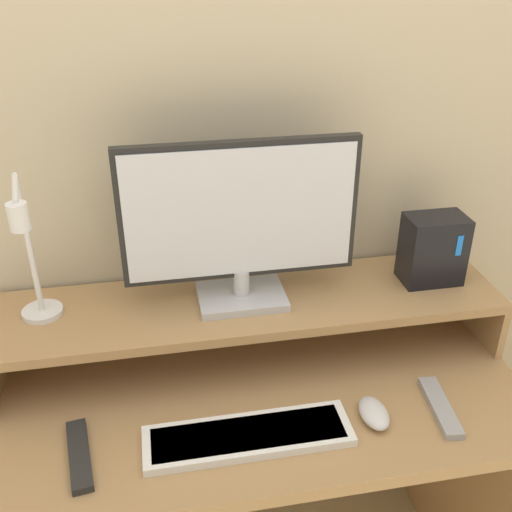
{
  "coord_description": "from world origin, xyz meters",
  "views": [
    {
      "loc": [
        -0.2,
        -0.71,
        1.62
      ],
      "look_at": [
        -0.01,
        0.3,
        1.07
      ],
      "focal_mm": 42.0,
      "sensor_mm": 36.0,
      "label": 1
    }
  ],
  "objects_px": {
    "desk_lamp": "(31,262)",
    "mouse": "(374,413)",
    "remote_control": "(79,455)",
    "remote_secondary": "(440,407)",
    "monitor": "(240,221)",
    "keyboard": "(248,436)",
    "router_dock": "(433,249)"
  },
  "relations": [
    {
      "from": "desk_lamp",
      "to": "mouse",
      "type": "xyz_separation_m",
      "value": [
        0.65,
        -0.24,
        -0.28
      ]
    },
    {
      "from": "remote_control",
      "to": "remote_secondary",
      "type": "bearing_deg",
      "value": -0.47
    },
    {
      "from": "monitor",
      "to": "remote_secondary",
      "type": "height_order",
      "value": "monitor"
    },
    {
      "from": "monitor",
      "to": "keyboard",
      "type": "distance_m",
      "value": 0.43
    },
    {
      "from": "desk_lamp",
      "to": "remote_secondary",
      "type": "xyz_separation_m",
      "value": [
        0.8,
        -0.24,
        -0.29
      ]
    },
    {
      "from": "keyboard",
      "to": "remote_control",
      "type": "relative_size",
      "value": 2.26
    },
    {
      "from": "router_dock",
      "to": "remote_secondary",
      "type": "relative_size",
      "value": 0.93
    },
    {
      "from": "desk_lamp",
      "to": "monitor",
      "type": "bearing_deg",
      "value": 3.61
    },
    {
      "from": "keyboard",
      "to": "remote_control",
      "type": "bearing_deg",
      "value": 177.6
    },
    {
      "from": "remote_control",
      "to": "remote_secondary",
      "type": "relative_size",
      "value": 1.03
    },
    {
      "from": "router_dock",
      "to": "keyboard",
      "type": "relative_size",
      "value": 0.4
    },
    {
      "from": "keyboard",
      "to": "mouse",
      "type": "bearing_deg",
      "value": 1.75
    },
    {
      "from": "mouse",
      "to": "router_dock",
      "type": "bearing_deg",
      "value": 50.46
    },
    {
      "from": "monitor",
      "to": "keyboard",
      "type": "height_order",
      "value": "monitor"
    },
    {
      "from": "router_dock",
      "to": "keyboard",
      "type": "xyz_separation_m",
      "value": [
        -0.49,
        -0.28,
        -0.22
      ]
    },
    {
      "from": "remote_secondary",
      "to": "remote_control",
      "type": "bearing_deg",
      "value": 179.53
    },
    {
      "from": "desk_lamp",
      "to": "router_dock",
      "type": "relative_size",
      "value": 1.98
    },
    {
      "from": "desk_lamp",
      "to": "remote_control",
      "type": "relative_size",
      "value": 1.8
    },
    {
      "from": "remote_control",
      "to": "remote_secondary",
      "type": "height_order",
      "value": "same"
    },
    {
      "from": "router_dock",
      "to": "keyboard",
      "type": "height_order",
      "value": "router_dock"
    },
    {
      "from": "desk_lamp",
      "to": "router_dock",
      "type": "height_order",
      "value": "desk_lamp"
    },
    {
      "from": "desk_lamp",
      "to": "router_dock",
      "type": "xyz_separation_m",
      "value": [
        0.88,
        0.03,
        -0.07
      ]
    },
    {
      "from": "monitor",
      "to": "mouse",
      "type": "bearing_deg",
      "value": -50.19
    },
    {
      "from": "monitor",
      "to": "desk_lamp",
      "type": "bearing_deg",
      "value": -176.39
    },
    {
      "from": "keyboard",
      "to": "remote_secondary",
      "type": "distance_m",
      "value": 0.41
    },
    {
      "from": "router_dock",
      "to": "mouse",
      "type": "distance_m",
      "value": 0.42
    },
    {
      "from": "mouse",
      "to": "monitor",
      "type": "bearing_deg",
      "value": 129.81
    },
    {
      "from": "monitor",
      "to": "remote_secondary",
      "type": "bearing_deg",
      "value": -36.13
    },
    {
      "from": "router_dock",
      "to": "mouse",
      "type": "xyz_separation_m",
      "value": [
        -0.23,
        -0.27,
        -0.21
      ]
    },
    {
      "from": "keyboard",
      "to": "mouse",
      "type": "distance_m",
      "value": 0.26
    },
    {
      "from": "desk_lamp",
      "to": "remote_control",
      "type": "distance_m",
      "value": 0.38
    },
    {
      "from": "monitor",
      "to": "mouse",
      "type": "height_order",
      "value": "monitor"
    }
  ]
}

